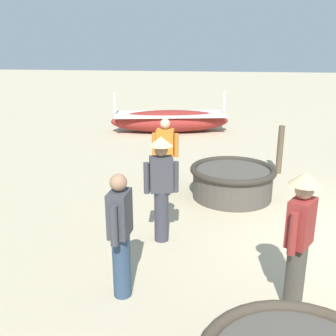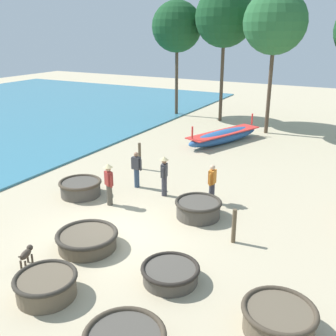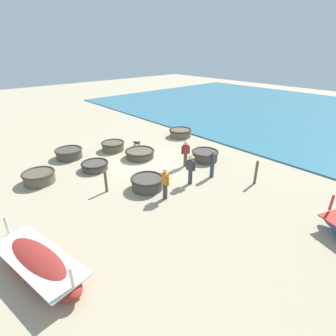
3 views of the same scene
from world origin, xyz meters
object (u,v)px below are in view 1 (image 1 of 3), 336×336
at_px(coracle_tilted, 232,181).
at_px(fisherman_with_hat, 165,155).
at_px(long_boat_green_hull, 170,121).
at_px(fisherman_by_coracle, 161,183).
at_px(fisherman_standing_left, 120,233).
at_px(fisherman_hauling, 300,233).
at_px(mooring_post_mid_beach, 280,150).

distance_m(coracle_tilted, fisherman_with_hat, 1.44).
relative_size(long_boat_green_hull, fisherman_with_hat, 2.73).
bearing_deg(fisherman_by_coracle, fisherman_with_hat, 6.97).
xyz_separation_m(fisherman_by_coracle, fisherman_standing_left, (-1.48, 0.24, -0.12)).
relative_size(fisherman_hauling, mooring_post_mid_beach, 1.45).
xyz_separation_m(coracle_tilted, fisherman_with_hat, (-0.04, 1.35, 0.49)).
bearing_deg(long_boat_green_hull, mooring_post_mid_beach, -142.70).
distance_m(long_boat_green_hull, mooring_post_mid_beach, 5.33).
distance_m(fisherman_standing_left, fisherman_with_hat, 3.45).
xyz_separation_m(fisherman_standing_left, fisherman_with_hat, (3.45, -0.00, 0.00)).
relative_size(long_boat_green_hull, mooring_post_mid_beach, 3.73).
bearing_deg(fisherman_standing_left, coracle_tilted, -21.24).
bearing_deg(coracle_tilted, mooring_post_mid_beach, -32.89).
height_order(coracle_tilted, fisherman_with_hat, fisherman_with_hat).
height_order(long_boat_green_hull, fisherman_by_coracle, fisherman_by_coracle).
bearing_deg(mooring_post_mid_beach, fisherman_with_hat, 125.55).
height_order(long_boat_green_hull, fisherman_with_hat, fisherman_with_hat).
height_order(fisherman_by_coracle, mooring_post_mid_beach, fisherman_by_coracle).
xyz_separation_m(coracle_tilted, long_boat_green_hull, (5.96, 2.11, 0.05)).
bearing_deg(fisherman_by_coracle, fisherman_hauling, -128.56).
relative_size(fisherman_by_coracle, fisherman_hauling, 1.00).
bearing_deg(long_boat_green_hull, fisherman_by_coracle, -172.84).
xyz_separation_m(fisherman_hauling, fisherman_with_hat, (3.39, 2.02, -0.12)).
distance_m(long_boat_green_hull, fisherman_standing_left, 9.49).
bearing_deg(mooring_post_mid_beach, fisherman_hauling, 175.07).
relative_size(fisherman_hauling, fisherman_with_hat, 1.06).
bearing_deg(coracle_tilted, fisherman_hauling, -168.95).
height_order(coracle_tilted, long_boat_green_hull, long_boat_green_hull).
bearing_deg(long_boat_green_hull, fisherman_hauling, -163.50).
xyz_separation_m(long_boat_green_hull, fisherman_standing_left, (-9.45, -0.76, 0.44)).
xyz_separation_m(coracle_tilted, fisherman_standing_left, (-3.49, 1.35, 0.49)).
bearing_deg(coracle_tilted, fisherman_with_hat, 91.62).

